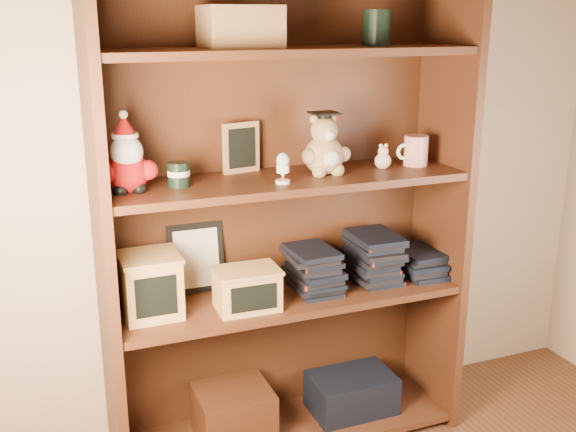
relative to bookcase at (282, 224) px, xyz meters
name	(u,v)px	position (x,y,z in m)	size (l,w,h in m)	color
room_envelope	(571,36)	(-0.16, -1.36, 0.63)	(3.04, 3.04, 2.51)	#57341D
bookcase	(282,224)	(0.00, 0.00, 0.00)	(1.20, 0.35, 1.60)	#4B2715
shelf_lower	(288,297)	(0.00, -0.05, -0.24)	(1.14, 0.33, 0.02)	#4B2715
shelf_upper	(288,181)	(0.00, -0.05, 0.16)	(1.14, 0.33, 0.02)	#4B2715
santa_plush	(127,162)	(-0.50, -0.06, 0.26)	(0.17, 0.12, 0.24)	#A50F0F
teachers_tin	(179,174)	(-0.35, -0.05, 0.21)	(0.07, 0.07, 0.07)	black
chalkboard_plaque	(241,148)	(-0.12, 0.06, 0.25)	(0.13, 0.08, 0.16)	#9E7547
egg_cup	(283,167)	(-0.04, -0.13, 0.22)	(0.04, 0.04, 0.09)	white
grad_teddy_bear	(325,150)	(0.13, -0.06, 0.25)	(0.17, 0.15, 0.21)	tan
pink_figurine	(383,159)	(0.34, -0.05, 0.20)	(0.06, 0.06, 0.09)	beige
teacher_mug	(415,151)	(0.47, -0.05, 0.22)	(0.12, 0.08, 0.10)	silver
certificate_frame	(196,258)	(-0.27, 0.09, -0.11)	(0.19, 0.05, 0.23)	black
treats_box	(151,285)	(-0.45, -0.05, -0.13)	(0.18, 0.18, 0.20)	tan
pencils_box	(247,289)	(-0.16, -0.12, -0.16)	(0.21, 0.15, 0.13)	tan
book_stack_left	(312,270)	(0.09, -0.05, -0.16)	(0.14, 0.20, 0.14)	black
book_stack_mid	(373,257)	(0.32, -0.05, -0.14)	(0.14, 0.20, 0.18)	black
book_stack_right	(417,263)	(0.50, -0.05, -0.19)	(0.14, 0.20, 0.08)	black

